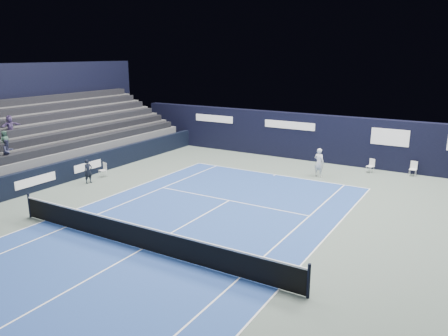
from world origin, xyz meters
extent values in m
plane|color=#4F5E56|center=(0.00, 2.00, 0.00)|extent=(48.00, 48.00, 0.00)
cube|color=navy|center=(0.00, 0.00, 0.00)|extent=(10.97, 23.77, 0.01)
cube|color=silver|center=(4.70, 15.22, 0.39)|extent=(0.48, 0.47, 0.04)
cube|color=silver|center=(4.77, 15.38, 0.62)|extent=(0.36, 0.17, 0.45)
cylinder|color=silver|center=(4.91, 15.30, 0.20)|extent=(0.02, 0.02, 0.39)
cylinder|color=silver|center=(4.61, 15.42, 0.20)|extent=(0.02, 0.02, 0.39)
cylinder|color=silver|center=(4.79, 15.02, 0.20)|extent=(0.02, 0.02, 0.39)
cylinder|color=silver|center=(4.50, 15.14, 0.20)|extent=(0.02, 0.02, 0.39)
cube|color=white|center=(4.77, 15.39, 0.69)|extent=(0.31, 0.18, 0.28)
cube|color=white|center=(7.03, 15.73, 0.41)|extent=(0.40, 0.39, 0.04)
cube|color=white|center=(7.04, 15.90, 0.64)|extent=(0.39, 0.05, 0.46)
cylinder|color=white|center=(7.20, 15.88, 0.20)|extent=(0.02, 0.02, 0.41)
cylinder|color=white|center=(6.87, 15.89, 0.20)|extent=(0.02, 0.02, 0.41)
cylinder|color=white|center=(7.19, 15.56, 0.20)|extent=(0.02, 0.02, 0.41)
cylinder|color=white|center=(6.86, 15.58, 0.20)|extent=(0.02, 0.02, 0.41)
cube|color=silver|center=(-8.47, 6.31, 0.39)|extent=(0.45, 0.43, 0.04)
cube|color=silver|center=(-8.43, 6.47, 0.62)|extent=(0.37, 0.12, 0.44)
cylinder|color=silver|center=(-8.28, 6.41, 0.19)|extent=(0.02, 0.02, 0.39)
cylinder|color=silver|center=(-8.59, 6.49, 0.19)|extent=(0.02, 0.02, 0.39)
cylinder|color=silver|center=(-8.35, 6.12, 0.19)|extent=(0.02, 0.02, 0.39)
cylinder|color=silver|center=(-8.66, 6.20, 0.19)|extent=(0.02, 0.02, 0.39)
imported|color=black|center=(-8.22, 5.01, 0.67)|extent=(0.41, 0.54, 1.34)
cube|color=white|center=(0.00, 11.88, 0.01)|extent=(10.97, 0.06, 0.00)
cube|color=white|center=(5.49, 0.00, 0.01)|extent=(0.06, 23.77, 0.00)
cube|color=white|center=(-5.49, 0.00, 0.01)|extent=(0.06, 23.77, 0.00)
cube|color=white|center=(4.12, 0.00, 0.01)|extent=(0.06, 23.77, 0.00)
cube|color=white|center=(-4.12, 0.00, 0.01)|extent=(0.06, 23.77, 0.00)
cube|color=white|center=(0.00, 6.40, 0.01)|extent=(8.23, 0.06, 0.00)
cube|color=white|center=(0.00, 0.00, 0.01)|extent=(0.06, 12.80, 0.00)
cube|color=white|center=(0.00, 11.73, 0.01)|extent=(0.06, 0.30, 0.00)
cylinder|color=black|center=(6.40, 0.00, 0.55)|extent=(0.10, 0.10, 1.10)
cylinder|color=black|center=(-6.40, 0.00, 0.55)|extent=(0.10, 0.10, 1.10)
cube|color=black|center=(0.00, 0.00, 0.46)|extent=(12.80, 0.03, 0.86)
cube|color=white|center=(0.00, 0.00, 0.91)|extent=(12.80, 0.05, 0.06)
cube|color=black|center=(0.00, 16.50, 1.55)|extent=(26.00, 0.60, 3.10)
cube|color=silver|center=(-7.00, 16.18, 2.30)|extent=(3.20, 0.02, 0.50)
cube|color=silver|center=(-1.00, 16.18, 2.30)|extent=(3.60, 0.02, 0.50)
cube|color=silver|center=(5.50, 16.18, 2.10)|extent=(2.20, 0.02, 1.00)
cube|color=black|center=(-9.50, 6.00, 0.60)|extent=(0.30, 22.00, 1.20)
cube|color=silver|center=(-9.33, 2.50, 0.60)|extent=(0.02, 2.40, 0.45)
cube|color=silver|center=(-9.33, 6.00, 0.60)|extent=(0.02, 2.00, 0.45)
cube|color=#4F4F52|center=(-10.10, 7.00, 0.82)|extent=(0.90, 16.00, 1.65)
cube|color=#454547|center=(-11.00, 7.00, 1.05)|extent=(0.90, 16.00, 2.10)
cube|color=#474749|center=(-11.90, 7.00, 1.27)|extent=(0.90, 16.00, 2.55)
cube|color=#535255|center=(-12.80, 7.00, 1.50)|extent=(0.90, 16.00, 3.00)
cube|color=#545456|center=(-13.70, 7.00, 1.73)|extent=(0.90, 16.00, 3.45)
cube|color=#4D4D4F|center=(-14.60, 7.00, 1.95)|extent=(0.90, 16.00, 3.90)
cube|color=black|center=(-10.10, 7.00, 1.85)|extent=(0.63, 15.20, 0.40)
cube|color=black|center=(-11.00, 7.00, 2.30)|extent=(0.63, 15.20, 0.40)
cube|color=black|center=(-11.90, 7.00, 2.75)|extent=(0.63, 15.20, 0.40)
cube|color=black|center=(-12.80, 7.00, 3.20)|extent=(0.63, 15.20, 0.40)
cube|color=black|center=(-13.70, 7.00, 3.65)|extent=(0.63, 15.20, 0.40)
cube|color=black|center=(-14.60, 7.00, 4.10)|extent=(0.63, 15.20, 0.40)
cube|color=black|center=(-15.35, 7.00, 3.20)|extent=(0.60, 18.00, 6.40)
imported|color=#272842|center=(-10.10, 1.67, 2.24)|extent=(0.46, 0.58, 1.17)
imported|color=#2C4A3D|center=(-11.00, 2.15, 2.61)|extent=(0.33, 0.50, 1.01)
imported|color=#473663|center=(-11.90, 3.12, 3.15)|extent=(0.40, 1.13, 1.20)
imported|color=silver|center=(2.30, 12.83, 0.84)|extent=(0.69, 0.53, 1.69)
cylinder|color=black|center=(2.15, 12.53, 1.05)|extent=(0.03, 0.29, 0.13)
torus|color=black|center=(2.15, 12.28, 1.15)|extent=(0.30, 0.13, 0.29)
camera|label=1|loc=(10.15, -11.12, 6.98)|focal=35.00mm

